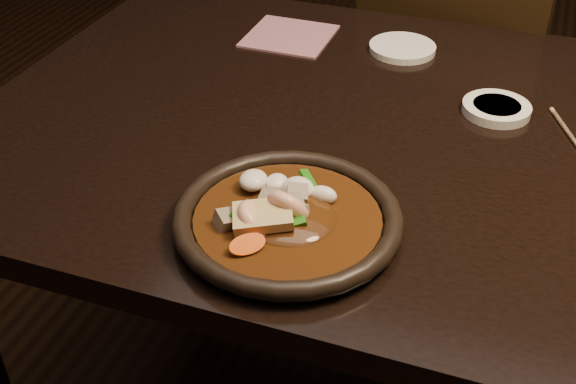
% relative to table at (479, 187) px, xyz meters
% --- Properties ---
extents(table, '(1.60, 0.90, 0.75)m').
position_rel_table_xyz_m(table, '(0.00, 0.00, 0.00)').
color(table, black).
rests_on(table, floor).
extents(chair, '(0.51, 0.51, 0.91)m').
position_rel_table_xyz_m(chair, '(-0.11, 0.61, -0.18)').
color(chair, black).
rests_on(chair, floor).
extents(plate, '(0.29, 0.29, 0.03)m').
position_rel_table_xyz_m(plate, '(-0.21, -0.29, 0.09)').
color(plate, black).
rests_on(plate, table).
extents(stirfry, '(0.15, 0.20, 0.07)m').
position_rel_table_xyz_m(stirfry, '(-0.22, -0.28, 0.10)').
color(stirfry, '#381C0A').
rests_on(stirfry, plate).
extents(soy_dish, '(0.11, 0.11, 0.02)m').
position_rel_table_xyz_m(soy_dish, '(0.00, 0.10, 0.08)').
color(soy_dish, white).
rests_on(soy_dish, table).
extents(saucer_left, '(0.12, 0.12, 0.01)m').
position_rel_table_xyz_m(saucer_left, '(-0.19, 0.28, 0.08)').
color(saucer_left, white).
rests_on(saucer_left, table).
extents(napkin, '(0.16, 0.16, 0.00)m').
position_rel_table_xyz_m(napkin, '(-0.41, 0.27, 0.08)').
color(napkin, '#9D606F').
rests_on(napkin, table).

